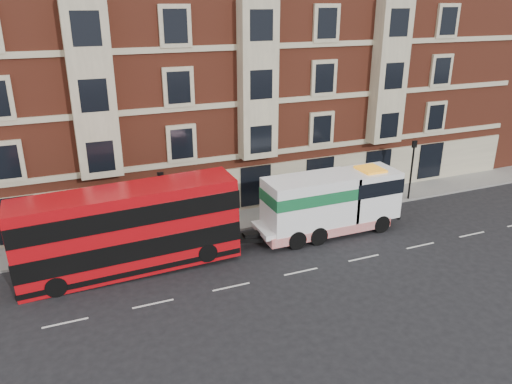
% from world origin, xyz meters
% --- Properties ---
extents(ground, '(120.00, 120.00, 0.00)m').
position_xyz_m(ground, '(0.00, 0.00, 0.00)').
color(ground, black).
rests_on(ground, ground).
extents(sidewalk, '(90.00, 3.00, 0.15)m').
position_xyz_m(sidewalk, '(0.00, 7.50, 0.07)').
color(sidewalk, slate).
rests_on(sidewalk, ground).
extents(victorian_terrace, '(45.00, 12.00, 20.40)m').
position_xyz_m(victorian_terrace, '(0.50, 15.00, 10.07)').
color(victorian_terrace, maroon).
rests_on(victorian_terrace, ground).
extents(lamp_post_west, '(0.35, 0.15, 4.35)m').
position_xyz_m(lamp_post_west, '(-6.00, 6.20, 2.68)').
color(lamp_post_west, black).
rests_on(lamp_post_west, sidewalk).
extents(lamp_post_east, '(0.35, 0.15, 4.35)m').
position_xyz_m(lamp_post_east, '(12.00, 6.20, 2.68)').
color(lamp_post_east, black).
rests_on(lamp_post_east, sidewalk).
extents(double_decker_bus, '(11.51, 2.64, 4.66)m').
position_xyz_m(double_decker_bus, '(-8.35, 3.68, 2.47)').
color(double_decker_bus, '#BC0A10').
rests_on(double_decker_bus, ground).
extents(tow_truck, '(9.22, 2.72, 3.84)m').
position_xyz_m(tow_truck, '(3.71, 3.68, 2.04)').
color(tow_truck, white).
rests_on(tow_truck, ground).
extents(pedestrian, '(0.60, 0.41, 1.62)m').
position_xyz_m(pedestrian, '(-12.92, 7.15, 0.96)').
color(pedestrian, '#231C38').
rests_on(pedestrian, sidewalk).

